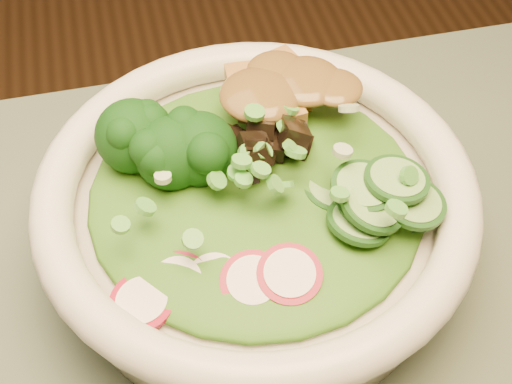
{
  "coord_description": "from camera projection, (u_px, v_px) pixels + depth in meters",
  "views": [
    {
      "loc": [
        -0.0,
        -0.11,
        1.18
      ],
      "look_at": [
        0.07,
        0.19,
        0.81
      ],
      "focal_mm": 50.0,
      "sensor_mm": 36.0,
      "label": 1
    }
  ],
  "objects": [
    {
      "name": "mushroom_heap",
      "position": [
        261.0,
        160.0,
        0.47
      ],
      "size": [
        0.1,
        0.1,
        0.04
      ],
      "primitive_type": null,
      "rotation": [
        0.0,
        0.0,
        -0.43
      ],
      "color": "black",
      "rests_on": "salad_bowl"
    },
    {
      "name": "peanut_sauce",
      "position": [
        282.0,
        91.0,
        0.5
      ],
      "size": [
        0.08,
        0.06,
        0.02
      ],
      "primitive_type": "ellipsoid",
      "color": "brown",
      "rests_on": "tofu_cubes"
    },
    {
      "name": "scallion_garnish",
      "position": [
        256.0,
        164.0,
        0.45
      ],
      "size": [
        0.21,
        0.21,
        0.03
      ],
      "primitive_type": null,
      "color": "#52A73B",
      "rests_on": "salad_bowl"
    },
    {
      "name": "cucumber_slices",
      "position": [
        365.0,
        199.0,
        0.45
      ],
      "size": [
        0.1,
        0.1,
        0.04
      ],
      "primitive_type": null,
      "rotation": [
        0.0,
        0.0,
        -0.43
      ],
      "color": "#8BC46C",
      "rests_on": "salad_bowl"
    },
    {
      "name": "salad_bowl",
      "position": [
        256.0,
        212.0,
        0.49
      ],
      "size": [
        0.3,
        0.3,
        0.08
      ],
      "rotation": [
        0.0,
        0.0,
        -0.43
      ],
      "color": "white",
      "rests_on": "dining_table"
    },
    {
      "name": "tofu_cubes",
      "position": [
        281.0,
        107.0,
        0.51
      ],
      "size": [
        0.12,
        0.1,
        0.04
      ],
      "primitive_type": null,
      "rotation": [
        0.0,
        0.0,
        -0.43
      ],
      "color": "#A37236",
      "rests_on": "salad_bowl"
    },
    {
      "name": "radish_slices",
      "position": [
        233.0,
        278.0,
        0.43
      ],
      "size": [
        0.13,
        0.09,
        0.02
      ],
      "primitive_type": null,
      "rotation": [
        0.0,
        0.0,
        -0.43
      ],
      "color": "maroon",
      "rests_on": "salad_bowl"
    },
    {
      "name": "lettuce_bed",
      "position": [
        256.0,
        191.0,
        0.48
      ],
      "size": [
        0.23,
        0.23,
        0.03
      ],
      "primitive_type": "ellipsoid",
      "color": "#2A5A13",
      "rests_on": "salad_bowl"
    },
    {
      "name": "broccoli_florets",
      "position": [
        154.0,
        158.0,
        0.47
      ],
      "size": [
        0.11,
        0.11,
        0.05
      ],
      "primitive_type": null,
      "rotation": [
        0.0,
        0.0,
        -0.43
      ],
      "color": "black",
      "rests_on": "salad_bowl"
    }
  ]
}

